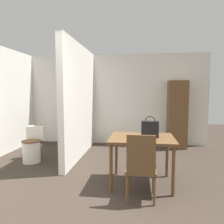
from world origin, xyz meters
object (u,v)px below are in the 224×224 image
wooden_chair (141,166)px  toilet (33,147)px  handbag (150,129)px  dining_table (142,143)px  wooden_cabinet (177,114)px

wooden_chair → toilet: wooden_chair is taller
handbag → dining_table: bearing=-174.6°
wooden_chair → handbag: handbag is taller
dining_table → wooden_chair: 0.59m
toilet → handbag: (2.40, -0.86, 0.58)m
wooden_chair → wooden_cabinet: wooden_cabinet is taller
toilet → wooden_cabinet: size_ratio=0.41×
wooden_cabinet → handbag: bearing=-108.5°
dining_table → wooden_chair: wooden_chair is taller
dining_table → wooden_chair: bearing=-91.1°
dining_table → wooden_cabinet: size_ratio=0.57×
dining_table → wooden_cabinet: wooden_cabinet is taller
toilet → handbag: 2.61m
wooden_cabinet → wooden_chair: bearing=-107.5°
wooden_chair → handbag: (0.13, 0.57, 0.41)m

